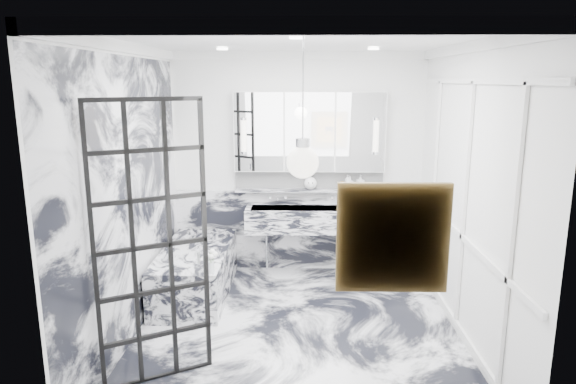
{
  "coord_description": "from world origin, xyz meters",
  "views": [
    {
      "loc": [
        0.02,
        -4.72,
        2.46
      ],
      "look_at": [
        -0.09,
        0.5,
        1.32
      ],
      "focal_mm": 32.0,
      "sensor_mm": 36.0,
      "label": 1
    }
  ],
  "objects_px": {
    "trough_sink": "(309,219)",
    "bathtub": "(196,271)",
    "mirror_cabinet": "(310,132)",
    "crittall_door": "(152,246)"
  },
  "relations": [
    {
      "from": "crittall_door",
      "to": "trough_sink",
      "type": "distance_m",
      "value": 2.76
    },
    {
      "from": "crittall_door",
      "to": "bathtub",
      "type": "height_order",
      "value": "crittall_door"
    },
    {
      "from": "trough_sink",
      "to": "mirror_cabinet",
      "type": "distance_m",
      "value": 1.1
    },
    {
      "from": "crittall_door",
      "to": "trough_sink",
      "type": "relative_size",
      "value": 1.45
    },
    {
      "from": "crittall_door",
      "to": "bathtub",
      "type": "bearing_deg",
      "value": 62.63
    },
    {
      "from": "mirror_cabinet",
      "to": "bathtub",
      "type": "bearing_deg",
      "value": -147.94
    },
    {
      "from": "trough_sink",
      "to": "bathtub",
      "type": "bearing_deg",
      "value": -153.52
    },
    {
      "from": "crittall_door",
      "to": "mirror_cabinet",
      "type": "distance_m",
      "value": 2.95
    },
    {
      "from": "crittall_door",
      "to": "mirror_cabinet",
      "type": "bearing_deg",
      "value": 34.98
    },
    {
      "from": "bathtub",
      "to": "mirror_cabinet",
      "type": "bearing_deg",
      "value": 32.06
    }
  ]
}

